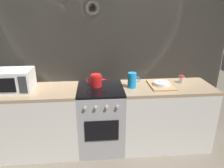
{
  "coord_description": "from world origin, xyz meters",
  "views": [
    {
      "loc": [
        -0.07,
        -2.48,
        1.88
      ],
      "look_at": [
        0.15,
        0.0,
        0.95
      ],
      "focal_mm": 32.92,
      "sensor_mm": 36.0,
      "label": 1
    }
  ],
  "objects_px": {
    "kettle": "(96,80)",
    "dish_pile": "(161,84)",
    "microwave": "(13,80)",
    "stove_unit": "(101,118)",
    "pitcher": "(132,80)",
    "spice_jar": "(182,79)"
  },
  "relations": [
    {
      "from": "microwave",
      "to": "dish_pile",
      "type": "distance_m",
      "value": 1.88
    },
    {
      "from": "kettle",
      "to": "pitcher",
      "type": "relative_size",
      "value": 1.42
    },
    {
      "from": "kettle",
      "to": "dish_pile",
      "type": "relative_size",
      "value": 0.71
    },
    {
      "from": "kettle",
      "to": "dish_pile",
      "type": "bearing_deg",
      "value": -4.65
    },
    {
      "from": "stove_unit",
      "to": "pitcher",
      "type": "distance_m",
      "value": 0.69
    },
    {
      "from": "spice_jar",
      "to": "dish_pile",
      "type": "bearing_deg",
      "value": -162.92
    },
    {
      "from": "kettle",
      "to": "dish_pile",
      "type": "distance_m",
      "value": 0.86
    },
    {
      "from": "microwave",
      "to": "stove_unit",
      "type": "bearing_deg",
      "value": -0.39
    },
    {
      "from": "stove_unit",
      "to": "microwave",
      "type": "height_order",
      "value": "microwave"
    },
    {
      "from": "stove_unit",
      "to": "spice_jar",
      "type": "height_order",
      "value": "spice_jar"
    },
    {
      "from": "pitcher",
      "to": "spice_jar",
      "type": "xyz_separation_m",
      "value": [
        0.71,
        0.11,
        -0.05
      ]
    },
    {
      "from": "pitcher",
      "to": "dish_pile",
      "type": "xyz_separation_m",
      "value": [
        0.4,
        0.02,
        -0.08
      ]
    },
    {
      "from": "pitcher",
      "to": "kettle",
      "type": "bearing_deg",
      "value": 169.55
    },
    {
      "from": "kettle",
      "to": "pitcher",
      "type": "height_order",
      "value": "pitcher"
    },
    {
      "from": "microwave",
      "to": "kettle",
      "type": "distance_m",
      "value": 1.02
    },
    {
      "from": "kettle",
      "to": "spice_jar",
      "type": "xyz_separation_m",
      "value": [
        1.18,
        0.03,
        -0.03
      ]
    },
    {
      "from": "kettle",
      "to": "pitcher",
      "type": "xyz_separation_m",
      "value": [
        0.46,
        -0.09,
        0.02
      ]
    },
    {
      "from": "stove_unit",
      "to": "kettle",
      "type": "relative_size",
      "value": 3.16
    },
    {
      "from": "stove_unit",
      "to": "pitcher",
      "type": "xyz_separation_m",
      "value": [
        0.41,
        -0.02,
        0.55
      ]
    },
    {
      "from": "dish_pile",
      "to": "spice_jar",
      "type": "distance_m",
      "value": 0.33
    },
    {
      "from": "dish_pile",
      "to": "microwave",
      "type": "bearing_deg",
      "value": 179.72
    },
    {
      "from": "dish_pile",
      "to": "pitcher",
      "type": "bearing_deg",
      "value": -177.76
    }
  ]
}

